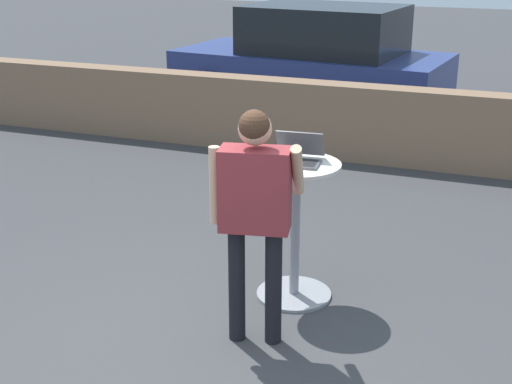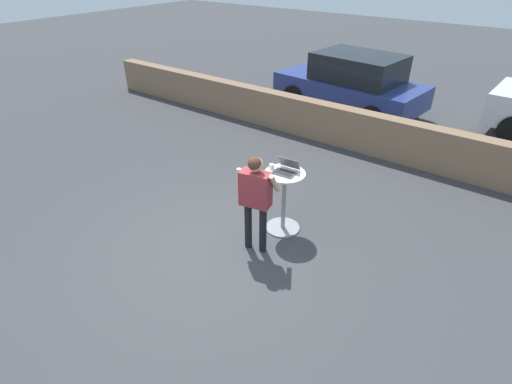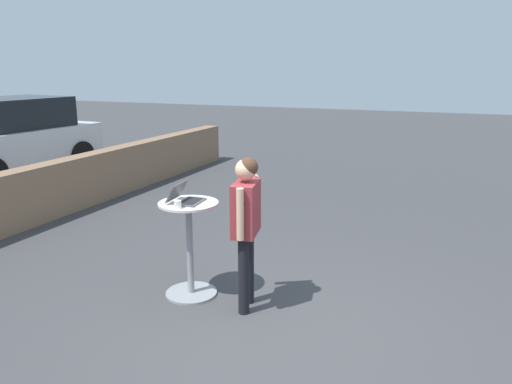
# 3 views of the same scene
# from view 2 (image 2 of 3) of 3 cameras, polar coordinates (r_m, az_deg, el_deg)

# --- Properties ---
(ground_plane) EXTENTS (50.00, 50.00, 0.00)m
(ground_plane) POSITION_cam_2_polar(r_m,az_deg,el_deg) (6.14, -6.24, -8.81)
(ground_plane) COLOR #3D3D3F
(pavement_kerb) EXTENTS (15.70, 0.35, 0.90)m
(pavement_kerb) POSITION_cam_2_polar(r_m,az_deg,el_deg) (9.43, 13.49, 8.79)
(pavement_kerb) COLOR #84664C
(pavement_kerb) RESTS_ON ground_plane
(cafe_table) EXTENTS (0.63, 0.63, 1.04)m
(cafe_table) POSITION_cam_2_polar(r_m,az_deg,el_deg) (6.32, 4.00, -1.00)
(cafe_table) COLOR gray
(cafe_table) RESTS_ON ground_plane
(laptop) EXTENTS (0.37, 0.35, 0.21)m
(laptop) POSITION_cam_2_polar(r_m,az_deg,el_deg) (6.08, 4.28, 3.26)
(laptop) COLOR #515156
(laptop) RESTS_ON cafe_table
(coffee_mug) EXTENTS (0.10, 0.07, 0.08)m
(coffee_mug) POSITION_cam_2_polar(r_m,az_deg,el_deg) (6.16, 2.24, 3.65)
(coffee_mug) COLOR white
(coffee_mug) RESTS_ON cafe_table
(standing_person) EXTENTS (0.58, 0.43, 1.58)m
(standing_person) POSITION_cam_2_polar(r_m,az_deg,el_deg) (5.64, -0.08, -0.16)
(standing_person) COLOR black
(standing_person) RESTS_ON ground_plane
(parked_car_near_street) EXTENTS (4.18, 2.28, 1.59)m
(parked_car_near_street) POSITION_cam_2_polar(r_m,az_deg,el_deg) (11.63, 13.56, 14.91)
(parked_car_near_street) COLOR navy
(parked_car_near_street) RESTS_ON ground_plane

